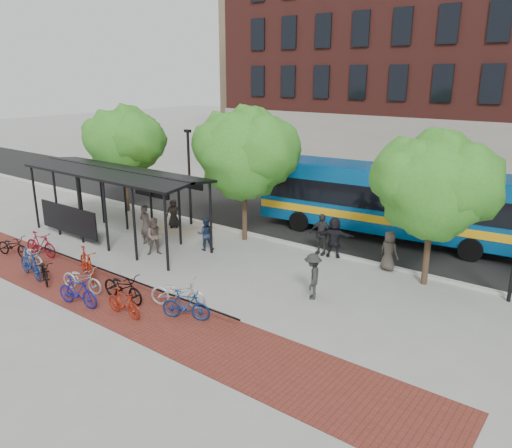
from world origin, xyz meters
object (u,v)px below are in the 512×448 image
Objects in this scene: bike_1 at (41,244)px; pedestrian_5 at (334,237)px; bike_7 at (78,292)px; pedestrian_4 at (321,234)px; bike_6 at (82,279)px; pedestrian_2 at (206,234)px; bike_10 at (178,293)px; bike_2 at (33,256)px; bike_9 at (124,303)px; bike_0 at (13,246)px; pedestrian_1 at (146,225)px; bike_11 at (186,305)px; bike_5 at (87,263)px; pedestrian_8 at (156,236)px; tree_a at (124,140)px; pedestrian_6 at (389,251)px; bike_3 at (30,264)px; bike_4 at (44,271)px; bus at (389,198)px; bike_8 at (123,287)px; bus_shelter at (112,180)px; tree_c at (437,183)px; pedestrian_9 at (313,276)px; tree_b at (246,150)px; lamp_post_left at (189,175)px.

bike_1 is 13.18m from pedestrian_5.
pedestrian_4 reaches higher than bike_7.
bike_6 is 6.27m from pedestrian_2.
bike_2 is at bearing 75.48° from bike_10.
bike_9 is 1.87m from bike_10.
bike_1 is (0.99, 0.78, 0.08)m from bike_0.
pedestrian_1 reaches higher than pedestrian_5.
bike_9 is at bearing -88.02° from bike_2.
pedestrian_4 reaches higher than bike_2.
bike_0 is 0.94× the size of pedestrian_1.
bike_11 is at bearing -142.11° from bike_10.
bike_5 is 3.54m from pedestrian_8.
pedestrian_6 is (16.19, 0.45, -3.39)m from tree_a.
bike_3 reaches higher than bike_1.
bike_0 is 5.80m from bike_6.
bike_2 is 1.12× the size of bike_11.
pedestrian_1 is at bearing 27.38° from bike_4.
bus is at bearing -119.76° from pedestrian_5.
pedestrian_5 reaches higher than pedestrian_8.
tree_a reaches higher than bike_8.
pedestrian_2 reaches higher than bike_9.
bus_shelter is at bearing 6.52° from pedestrian_1.
pedestrian_8 is at bearing 33.33° from bike_10.
tree_c is at bearing 178.59° from pedestrian_6.
bus reaches higher than pedestrian_9.
tree_b is 3.82× the size of pedestrian_6.
pedestrian_2 is (1.53, 5.34, 0.17)m from bike_5.
tree_c reaches higher than bike_6.
bus_shelter is 10.93m from pedestrian_5.
lamp_post_left is at bearing 30.52° from bike_4.
bike_11 is at bearing -46.45° from lamp_post_left.
pedestrian_9 is (-1.11, -4.29, 0.01)m from pedestrian_6.
bus_shelter is 4.24m from lamp_post_left.
tree_b is 5.31m from pedestrian_4.
bike_9 is at bearing -109.57° from bike_1.
pedestrian_4 is 3.22m from pedestrian_6.
tree_a is 3.22× the size of bike_6.
bike_0 is 3.86m from bike_4.
bike_8 is (4.72, 0.86, -0.06)m from bike_3.
tree_c is at bearing -57.21° from bus.
bike_9 is at bearing -129.14° from tree_c.
bike_3 is 7.64m from bike_11.
bike_3 is (2.95, -0.81, 0.10)m from bike_0.
bike_9 is at bearing 126.26° from bike_10.
bus is (-3.66, 4.59, -2.03)m from tree_c.
lamp_post_left is 2.74× the size of bike_1.
bike_6 is (-10.13, -8.60, -3.55)m from tree_c.
bus_shelter is 9.00m from bike_10.
pedestrian_8 is at bearing 15.19° from pedestrian_5.
bike_11 is at bearing -70.71° from bike_5.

